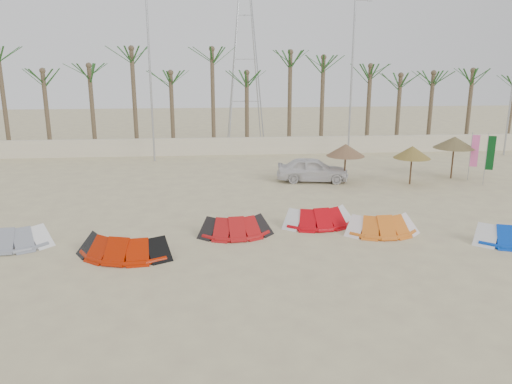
{
  "coord_description": "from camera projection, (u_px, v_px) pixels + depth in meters",
  "views": [
    {
      "loc": [
        -1.87,
        -15.27,
        6.99
      ],
      "look_at": [
        0.0,
        6.0,
        1.3
      ],
      "focal_mm": 35.0,
      "sensor_mm": 36.0,
      "label": 1
    }
  ],
  "objects": [
    {
      "name": "parasol_mid",
      "position": [
        412.0,
        152.0,
        28.37
      ],
      "size": [
        2.11,
        2.11,
        2.23
      ],
      "color": "#4C331E",
      "rests_on": "ground"
    },
    {
      "name": "kite_red_mid",
      "position": [
        235.0,
        224.0,
        20.55
      ],
      "size": [
        3.05,
        1.74,
        0.9
      ],
      "color": "#A81113",
      "rests_on": "ground"
    },
    {
      "name": "flag_pink",
      "position": [
        473.0,
        152.0,
        29.35
      ],
      "size": [
        0.44,
        0.19,
        2.89
      ],
      "color": "#A5A8AD",
      "rests_on": "ground"
    },
    {
      "name": "kite_grey",
      "position": [
        11.0,
        235.0,
        19.25
      ],
      "size": [
        3.19,
        1.75,
        0.9
      ],
      "color": "gray",
      "rests_on": "ground"
    },
    {
      "name": "lamp_b",
      "position": [
        151.0,
        78.0,
        33.92
      ],
      "size": [
        1.25,
        0.14,
        11.0
      ],
      "color": "#A5A8AD",
      "rests_on": "ground"
    },
    {
      "name": "palm_line",
      "position": [
        245.0,
        67.0,
        37.68
      ],
      "size": [
        52.0,
        4.0,
        7.7
      ],
      "color": "brown",
      "rests_on": "ground"
    },
    {
      "name": "kite_orange",
      "position": [
        380.0,
        223.0,
        20.75
      ],
      "size": [
        3.02,
        1.59,
        0.9
      ],
      "color": "orange",
      "rests_on": "ground"
    },
    {
      "name": "car",
      "position": [
        313.0,
        169.0,
        29.36
      ],
      "size": [
        4.39,
        2.28,
        1.43
      ],
      "primitive_type": "imported",
      "rotation": [
        0.0,
        0.0,
        1.42
      ],
      "color": "silver",
      "rests_on": "ground"
    },
    {
      "name": "parasol_left",
      "position": [
        346.0,
        150.0,
        28.58
      ],
      "size": [
        2.22,
        2.22,
        2.31
      ],
      "color": "#4C331E",
      "rests_on": "ground"
    },
    {
      "name": "ground",
      "position": [
        272.0,
        276.0,
        16.66
      ],
      "size": [
        120.0,
        120.0,
        0.0
      ],
      "primitive_type": "plane",
      "color": "beige",
      "rests_on": "ground"
    },
    {
      "name": "flag_green",
      "position": [
        489.0,
        154.0,
        28.33
      ],
      "size": [
        0.44,
        0.17,
        2.99
      ],
      "color": "#A5A8AD",
      "rests_on": "ground"
    },
    {
      "name": "pylon",
      "position": [
        245.0,
        142.0,
        43.7
      ],
      "size": [
        3.0,
        3.0,
        14.0
      ],
      "primitive_type": null,
      "color": "#A5A8AD",
      "rests_on": "ground"
    },
    {
      "name": "kite_red_right",
      "position": [
        318.0,
        215.0,
        21.75
      ],
      "size": [
        3.27,
        1.86,
        0.9
      ],
      "color": "#B9050D",
      "rests_on": "ground"
    },
    {
      "name": "boundary_wall",
      "position": [
        238.0,
        146.0,
        37.67
      ],
      "size": [
        60.0,
        0.3,
        1.3
      ],
      "primitive_type": "cube",
      "color": "beige",
      "rests_on": "ground"
    },
    {
      "name": "kite_red_left",
      "position": [
        124.0,
        243.0,
        18.39
      ],
      "size": [
        3.75,
        2.3,
        0.9
      ],
      "color": "#A71800",
      "rests_on": "ground"
    },
    {
      "name": "parasol_right",
      "position": [
        454.0,
        142.0,
        29.71
      ],
      "size": [
        2.44,
        2.44,
        2.55
      ],
      "color": "#4C331E",
      "rests_on": "ground"
    },
    {
      "name": "lamp_c",
      "position": [
        352.0,
        77.0,
        35.1
      ],
      "size": [
        1.25,
        0.14,
        11.0
      ],
      "color": "#A5A8AD",
      "rests_on": "ground"
    }
  ]
}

